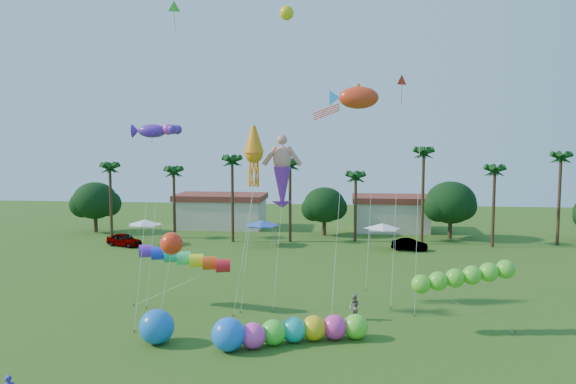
# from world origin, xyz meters

# --- Properties ---
(ground) EXTENTS (160.00, 160.00, 0.00)m
(ground) POSITION_xyz_m (0.00, 0.00, 0.00)
(ground) COLOR #285116
(ground) RESTS_ON ground
(tree_line) EXTENTS (69.46, 8.91, 11.00)m
(tree_line) POSITION_xyz_m (3.57, 44.00, 4.28)
(tree_line) COLOR #3A2819
(tree_line) RESTS_ON ground
(buildings_row) EXTENTS (35.00, 7.00, 4.00)m
(buildings_row) POSITION_xyz_m (-3.09, 50.00, 2.00)
(buildings_row) COLOR beige
(buildings_row) RESTS_ON ground
(tent_row) EXTENTS (31.00, 4.00, 0.60)m
(tent_row) POSITION_xyz_m (-6.00, 36.33, 2.75)
(tent_row) COLOR white
(tent_row) RESTS_ON ground
(car_a) EXTENTS (4.83, 3.34, 1.53)m
(car_a) POSITION_xyz_m (-22.19, 34.81, 0.76)
(car_a) COLOR #4C4C54
(car_a) RESTS_ON ground
(car_b) EXTENTS (4.21, 2.13, 1.32)m
(car_b) POSITION_xyz_m (11.11, 35.95, 0.66)
(car_b) COLOR #4C4C54
(car_b) RESTS_ON ground
(spectator_b) EXTENTS (1.10, 1.11, 1.80)m
(spectator_b) POSITION_xyz_m (4.63, 10.29, 0.90)
(spectator_b) COLOR gray
(spectator_b) RESTS_ON ground
(caterpillar_inflatable) EXTENTS (9.69, 5.02, 2.03)m
(caterpillar_inflatable) POSITION_xyz_m (0.37, 5.17, 0.85)
(caterpillar_inflatable) COLOR #FF43C4
(caterpillar_inflatable) RESTS_ON ground
(blue_ball) EXTENTS (2.17, 2.17, 2.17)m
(blue_ball) POSITION_xyz_m (-7.56, 4.44, 1.08)
(blue_ball) COLOR blue
(blue_ball) RESTS_ON ground
(rainbow_tube) EXTENTS (9.01, 1.89, 3.94)m
(rainbow_tube) POSITION_xyz_m (-6.75, 11.26, 3.44)
(rainbow_tube) COLOR red
(rainbow_tube) RESTS_ON ground
(green_worm) EXTENTS (9.56, 3.37, 3.99)m
(green_worm) POSITION_xyz_m (8.89, 8.22, 3.25)
(green_worm) COLOR #56D12E
(green_worm) RESTS_ON ground
(orange_ball_kite) EXTENTS (1.95, 1.80, 6.88)m
(orange_ball_kite) POSITION_xyz_m (-6.76, 5.21, 6.16)
(orange_ball_kite) COLOR #FF3114
(orange_ball_kite) RESTS_ON ground
(merman_kite) EXTENTS (2.59, 4.26, 12.48)m
(merman_kite) POSITION_xyz_m (-0.95, 14.57, 9.77)
(merman_kite) COLOR #E18B7F
(merman_kite) RESTS_ON ground
(fish_kite) EXTENTS (4.72, 6.47, 16.67)m
(fish_kite) POSITION_xyz_m (4.83, 14.64, 15.72)
(fish_kite) COLOR red
(fish_kite) RESTS_ON ground
(squid_kite) EXTENTS (1.77, 4.45, 13.76)m
(squid_kite) POSITION_xyz_m (-3.02, 13.83, 11.51)
(squid_kite) COLOR orange
(squid_kite) RESTS_ON ground
(lobster_kite) EXTENTS (3.56, 5.61, 13.90)m
(lobster_kite) POSITION_xyz_m (-9.87, 10.86, 13.20)
(lobster_kite) COLOR #5B23B3
(lobster_kite) RESTS_ON ground
(delta_kite_red) EXTENTS (1.41, 4.21, 17.71)m
(delta_kite_red) POSITION_xyz_m (8.20, 17.03, 16.79)
(delta_kite_red) COLOR red
(delta_kite_red) RESTS_ON ground
(delta_kite_green) EXTENTS (1.68, 5.20, 23.55)m
(delta_kite_green) POSITION_xyz_m (-9.77, 16.03, 22.40)
(delta_kite_green) COLOR green
(delta_kite_green) RESTS_ON ground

